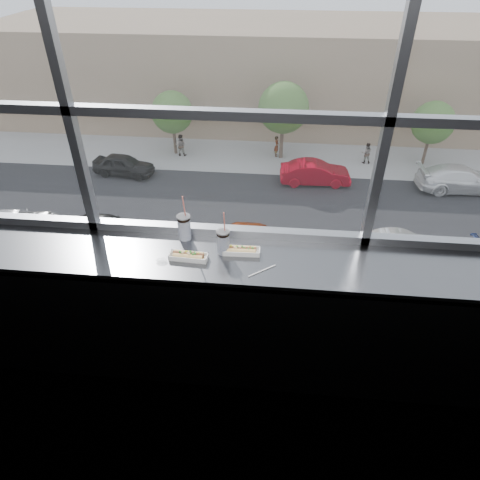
# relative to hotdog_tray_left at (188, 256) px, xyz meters

# --- Properties ---
(wall_back_lower) EXTENTS (6.00, 0.00, 6.00)m
(wall_back_lower) POSITION_rel_hotdog_tray_left_xyz_m (0.22, 0.32, -0.58)
(wall_back_lower) COLOR black
(wall_back_lower) RESTS_ON ground
(window_glass) EXTENTS (6.00, 0.00, 6.00)m
(window_glass) POSITION_rel_hotdog_tray_left_xyz_m (0.22, 0.34, 1.17)
(window_glass) COLOR silver
(window_glass) RESTS_ON ground
(window_mullions) EXTENTS (6.00, 0.08, 2.40)m
(window_mullions) POSITION_rel_hotdog_tray_left_xyz_m (0.22, 0.32, 1.17)
(window_mullions) COLOR gray
(window_mullions) RESTS_ON ground
(counter) EXTENTS (6.00, 0.55, 0.06)m
(counter) POSITION_rel_hotdog_tray_left_xyz_m (0.22, 0.05, -0.06)
(counter) COLOR slate
(counter) RESTS_ON ground
(counter_fascia) EXTENTS (6.00, 0.04, 1.04)m
(counter_fascia) POSITION_rel_hotdog_tray_left_xyz_m (0.22, -0.21, -0.58)
(counter_fascia) COLOR slate
(counter_fascia) RESTS_ON ground
(hotdog_tray_left) EXTENTS (0.27, 0.10, 0.06)m
(hotdog_tray_left) POSITION_rel_hotdog_tray_left_xyz_m (0.00, 0.00, 0.00)
(hotdog_tray_left) COLOR white
(hotdog_tray_left) RESTS_ON counter
(hotdog_tray_right) EXTENTS (0.26, 0.09, 0.06)m
(hotdog_tray_right) POSITION_rel_hotdog_tray_left_xyz_m (0.35, 0.10, -0.00)
(hotdog_tray_right) COLOR white
(hotdog_tray_right) RESTS_ON counter
(soda_cup_left) EXTENTS (0.10, 0.10, 0.36)m
(soda_cup_left) POSITION_rel_hotdog_tray_left_xyz_m (-0.07, 0.24, 0.08)
(soda_cup_left) COLOR white
(soda_cup_left) RESTS_ON counter
(soda_cup_right) EXTENTS (0.09, 0.09, 0.34)m
(soda_cup_right) POSITION_rel_hotdog_tray_left_xyz_m (0.23, 0.10, 0.07)
(soda_cup_right) COLOR white
(soda_cup_right) RESTS_ON counter
(loose_straw) EXTENTS (0.17, 0.14, 0.01)m
(loose_straw) POSITION_rel_hotdog_tray_left_xyz_m (0.51, -0.08, -0.02)
(loose_straw) COLOR white
(loose_straw) RESTS_ON counter
(wrapper) EXTENTS (0.09, 0.06, 0.02)m
(wrapper) POSITION_rel_hotdog_tray_left_xyz_m (-0.18, -0.05, -0.02)
(wrapper) COLOR silver
(wrapper) RESTS_ON counter
(plaza_ground) EXTENTS (120.00, 120.00, 0.00)m
(plaza_ground) POSITION_rel_hotdog_tray_left_xyz_m (0.22, 43.82, -12.13)
(plaza_ground) COLOR gray
(plaza_ground) RESTS_ON ground
(plaza_near) EXTENTS (50.00, 14.00, 0.04)m
(plaza_near) POSITION_rel_hotdog_tray_left_xyz_m (0.22, 7.32, -12.11)
(plaza_near) COLOR gray
(plaza_near) RESTS_ON plaza_ground
(street_asphalt) EXTENTS (80.00, 10.00, 0.06)m
(street_asphalt) POSITION_rel_hotdog_tray_left_xyz_m (0.22, 20.32, -12.10)
(street_asphalt) COLOR black
(street_asphalt) RESTS_ON plaza_ground
(far_sidewalk) EXTENTS (80.00, 6.00, 0.04)m
(far_sidewalk) POSITION_rel_hotdog_tray_left_xyz_m (0.22, 28.32, -12.11)
(far_sidewalk) COLOR gray
(far_sidewalk) RESTS_ON plaza_ground
(far_building) EXTENTS (50.00, 14.00, 8.00)m
(far_building) POSITION_rel_hotdog_tray_left_xyz_m (0.22, 38.32, -8.13)
(far_building) COLOR #8E775F
(far_building) RESTS_ON plaza_ground
(car_near_c) EXTENTS (2.74, 6.21, 2.05)m
(car_near_c) POSITION_rel_hotdog_tray_left_xyz_m (-0.48, 16.32, -11.04)
(car_near_c) COLOR #8A2400
(car_near_c) RESTS_ON street_asphalt
(car_near_b) EXTENTS (3.00, 6.45, 2.10)m
(car_near_b) POSITION_rel_hotdog_tray_left_xyz_m (-8.70, 16.32, -11.01)
(car_near_b) COLOR black
(car_near_b) RESTS_ON street_asphalt
(car_far_b) EXTENTS (2.92, 6.33, 2.06)m
(car_far_b) POSITION_rel_hotdog_tray_left_xyz_m (3.06, 24.32, -11.03)
(car_far_b) COLOR #BD0014
(car_far_b) RESTS_ON street_asphalt
(car_near_d) EXTENTS (2.86, 5.88, 1.90)m
(car_near_d) POSITION_rel_hotdog_tray_left_xyz_m (7.14, 16.32, -11.12)
(car_near_d) COLOR beige
(car_near_d) RESTS_ON street_asphalt
(car_far_a) EXTENTS (3.14, 6.10, 1.95)m
(car_far_a) POSITION_rel_hotdog_tray_left_xyz_m (-10.28, 24.32, -11.09)
(car_far_a) COLOR black
(car_far_a) RESTS_ON street_asphalt
(car_near_a) EXTENTS (3.04, 5.91, 1.89)m
(car_near_a) POSITION_rel_hotdog_tray_left_xyz_m (-13.84, 16.32, -11.12)
(car_near_a) COLOR #B2B2B2
(car_near_a) RESTS_ON street_asphalt
(car_far_c) EXTENTS (3.20, 6.74, 2.19)m
(car_far_c) POSITION_rel_hotdog_tray_left_xyz_m (12.58, 24.32, -10.97)
(car_far_c) COLOR white
(car_far_c) RESTS_ON street_asphalt
(pedestrian_a) EXTENTS (0.89, 0.67, 2.00)m
(pedestrian_a) POSITION_rel_hotdog_tray_left_xyz_m (-6.98, 27.98, -11.09)
(pedestrian_a) COLOR #66605B
(pedestrian_a) RESTS_ON far_sidewalk
(pedestrian_c) EXTENTS (0.83, 0.62, 1.87)m
(pedestrian_c) POSITION_rel_hotdog_tray_left_xyz_m (6.98, 28.00, -11.15)
(pedestrian_c) COLOR #66605B
(pedestrian_c) RESTS_ON far_sidewalk
(pedestrian_b) EXTENTS (0.63, 0.84, 1.89)m
(pedestrian_b) POSITION_rel_hotdog_tray_left_xyz_m (0.34, 28.61, -11.14)
(pedestrian_b) COLOR #66605B
(pedestrian_b) RESTS_ON far_sidewalk
(tree_left) EXTENTS (3.09, 3.09, 4.83)m
(tree_left) POSITION_rel_hotdog_tray_left_xyz_m (-7.50, 28.32, -8.85)
(tree_left) COLOR #47382B
(tree_left) RESTS_ON far_sidewalk
(tree_center) EXTENTS (3.65, 3.65, 5.70)m
(tree_center) POSITION_rel_hotdog_tray_left_xyz_m (0.68, 28.32, -8.26)
(tree_center) COLOR #47382B
(tree_center) RESTS_ON far_sidewalk
(tree_right) EXTENTS (2.98, 2.98, 4.66)m
(tree_right) POSITION_rel_hotdog_tray_left_xyz_m (11.26, 28.32, -8.97)
(tree_right) COLOR #47382B
(tree_right) RESTS_ON far_sidewalk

